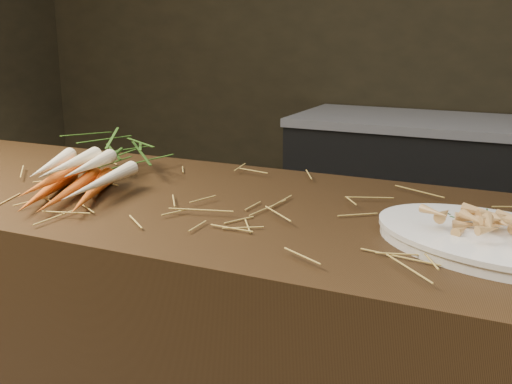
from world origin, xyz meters
TOP-DOWN VIEW (x-y plane):
  - back_counter at (0.30, 2.18)m, footprint 1.82×0.62m
  - straw_bedding at (0.00, 0.30)m, footprint 1.40×0.60m
  - root_veg_bunch at (-0.43, 0.32)m, footprint 0.36×0.59m
  - serving_platter at (0.49, 0.24)m, footprint 0.50×0.42m
  - roasted_veg_heap at (0.49, 0.24)m, footprint 0.25×0.22m

SIDE VIEW (x-z plane):
  - back_counter at x=0.30m, z-range 0.00..0.84m
  - straw_bedding at x=0.00m, z-range 0.90..0.92m
  - serving_platter at x=0.49m, z-range 0.90..0.92m
  - roasted_veg_heap at x=0.49m, z-range 0.92..0.97m
  - root_veg_bunch at x=-0.43m, z-range 0.90..1.00m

